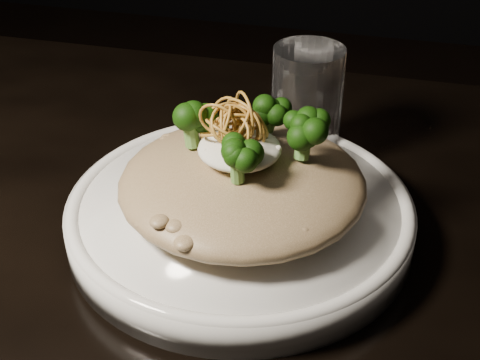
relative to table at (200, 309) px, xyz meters
name	(u,v)px	position (x,y,z in m)	size (l,w,h in m)	color
table	(200,309)	(0.00, 0.00, 0.00)	(1.10, 0.80, 0.75)	black
plate	(240,216)	(0.03, 0.03, 0.10)	(0.31, 0.31, 0.03)	white
risotto	(242,182)	(0.04, 0.02, 0.14)	(0.22, 0.22, 0.05)	brown
broccoli	(247,130)	(0.04, 0.03, 0.19)	(0.13, 0.13, 0.05)	black
cheese	(240,149)	(0.03, 0.02, 0.17)	(0.07, 0.07, 0.02)	white
shallots	(233,115)	(0.03, 0.03, 0.20)	(0.06, 0.06, 0.04)	#8E5B1E
drinking_glass	(306,107)	(0.07, 0.16, 0.15)	(0.07, 0.07, 0.13)	silver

